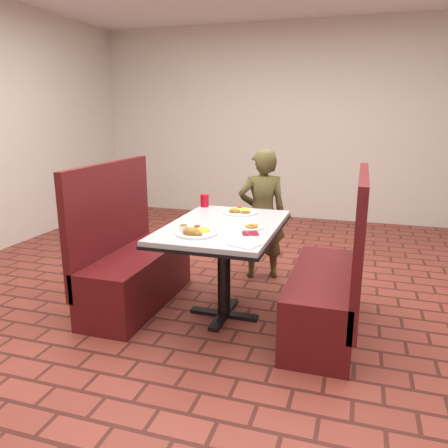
{
  "coord_description": "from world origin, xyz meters",
  "views": [
    {
      "loc": [
        0.95,
        -3.01,
        1.56
      ],
      "look_at": [
        0.0,
        0.0,
        0.75
      ],
      "focal_mm": 35.0,
      "sensor_mm": 36.0,
      "label": 1
    }
  ],
  "objects_px": {
    "booth_bench_left": "(132,266)",
    "red_tumbler": "(205,201)",
    "dining_table": "(224,236)",
    "booth_bench_right": "(330,289)",
    "far_dinner_plate": "(240,210)",
    "plantain_plate": "(252,227)",
    "diner_person": "(262,215)",
    "near_dinner_plate": "(195,230)"
  },
  "relations": [
    {
      "from": "dining_table",
      "to": "booth_bench_right",
      "type": "bearing_deg",
      "value": 0.0
    },
    {
      "from": "dining_table",
      "to": "plantain_plate",
      "type": "bearing_deg",
      "value": -14.63
    },
    {
      "from": "booth_bench_left",
      "to": "red_tumbler",
      "type": "height_order",
      "value": "booth_bench_left"
    },
    {
      "from": "booth_bench_right",
      "to": "red_tumbler",
      "type": "bearing_deg",
      "value": 154.81
    },
    {
      "from": "dining_table",
      "to": "diner_person",
      "type": "relative_size",
      "value": 0.98
    },
    {
      "from": "near_dinner_plate",
      "to": "red_tumbler",
      "type": "xyz_separation_m",
      "value": [
        -0.25,
        0.87,
        0.02
      ]
    },
    {
      "from": "booth_bench_left",
      "to": "far_dinner_plate",
      "type": "xyz_separation_m",
      "value": [
        0.82,
        0.38,
        0.45
      ]
    },
    {
      "from": "dining_table",
      "to": "plantain_plate",
      "type": "distance_m",
      "value": 0.26
    },
    {
      "from": "dining_table",
      "to": "red_tumbler",
      "type": "distance_m",
      "value": 0.66
    },
    {
      "from": "dining_table",
      "to": "near_dinner_plate",
      "type": "bearing_deg",
      "value": -107.04
    },
    {
      "from": "booth_bench_right",
      "to": "red_tumbler",
      "type": "distance_m",
      "value": 1.35
    },
    {
      "from": "plantain_plate",
      "to": "red_tumbler",
      "type": "height_order",
      "value": "red_tumbler"
    },
    {
      "from": "plantain_plate",
      "to": "red_tumbler",
      "type": "distance_m",
      "value": 0.84
    },
    {
      "from": "dining_table",
      "to": "red_tumbler",
      "type": "xyz_separation_m",
      "value": [
        -0.35,
        0.54,
        0.15
      ]
    },
    {
      "from": "booth_bench_left",
      "to": "diner_person",
      "type": "xyz_separation_m",
      "value": [
        0.88,
        0.93,
        0.29
      ]
    },
    {
      "from": "dining_table",
      "to": "plantain_plate",
      "type": "height_order",
      "value": "plantain_plate"
    },
    {
      "from": "booth_bench_left",
      "to": "far_dinner_plate",
      "type": "relative_size",
      "value": 4.31
    },
    {
      "from": "far_dinner_plate",
      "to": "red_tumbler",
      "type": "height_order",
      "value": "red_tumbler"
    },
    {
      "from": "booth_bench_right",
      "to": "dining_table",
      "type": "bearing_deg",
      "value": 180.0
    },
    {
      "from": "near_dinner_plate",
      "to": "plantain_plate",
      "type": "distance_m",
      "value": 0.43
    },
    {
      "from": "far_dinner_plate",
      "to": "diner_person",
      "type": "bearing_deg",
      "value": 82.95
    },
    {
      "from": "near_dinner_plate",
      "to": "dining_table",
      "type": "bearing_deg",
      "value": 72.96
    },
    {
      "from": "far_dinner_plate",
      "to": "plantain_plate",
      "type": "xyz_separation_m",
      "value": [
        0.21,
        -0.44,
        -0.02
      ]
    },
    {
      "from": "dining_table",
      "to": "near_dinner_plate",
      "type": "xyz_separation_m",
      "value": [
        -0.1,
        -0.33,
        0.13
      ]
    },
    {
      "from": "dining_table",
      "to": "booth_bench_left",
      "type": "relative_size",
      "value": 1.01
    },
    {
      "from": "booth_bench_left",
      "to": "plantain_plate",
      "type": "relative_size",
      "value": 7.49
    },
    {
      "from": "booth_bench_right",
      "to": "far_dinner_plate",
      "type": "distance_m",
      "value": 0.98
    },
    {
      "from": "plantain_plate",
      "to": "near_dinner_plate",
      "type": "bearing_deg",
      "value": -140.8
    },
    {
      "from": "dining_table",
      "to": "booth_bench_left",
      "type": "xyz_separation_m",
      "value": [
        -0.8,
        0.0,
        -0.32
      ]
    },
    {
      "from": "near_dinner_plate",
      "to": "red_tumbler",
      "type": "distance_m",
      "value": 0.91
    },
    {
      "from": "far_dinner_plate",
      "to": "red_tumbler",
      "type": "xyz_separation_m",
      "value": [
        -0.37,
        0.16,
        0.03
      ]
    },
    {
      "from": "red_tumbler",
      "to": "booth_bench_right",
      "type": "bearing_deg",
      "value": -25.19
    },
    {
      "from": "booth_bench_left",
      "to": "booth_bench_right",
      "type": "height_order",
      "value": "same"
    },
    {
      "from": "dining_table",
      "to": "diner_person",
      "type": "height_order",
      "value": "diner_person"
    },
    {
      "from": "booth_bench_left",
      "to": "plantain_plate",
      "type": "bearing_deg",
      "value": -3.36
    },
    {
      "from": "booth_bench_left",
      "to": "near_dinner_plate",
      "type": "bearing_deg",
      "value": -25.5
    },
    {
      "from": "dining_table",
      "to": "far_dinner_plate",
      "type": "xyz_separation_m",
      "value": [
        0.02,
        0.38,
        0.12
      ]
    },
    {
      "from": "booth_bench_right",
      "to": "plantain_plate",
      "type": "distance_m",
      "value": 0.71
    },
    {
      "from": "booth_bench_left",
      "to": "diner_person",
      "type": "distance_m",
      "value": 1.31
    },
    {
      "from": "dining_table",
      "to": "far_dinner_plate",
      "type": "height_order",
      "value": "far_dinner_plate"
    },
    {
      "from": "dining_table",
      "to": "far_dinner_plate",
      "type": "distance_m",
      "value": 0.4
    },
    {
      "from": "booth_bench_left",
      "to": "dining_table",
      "type": "bearing_deg",
      "value": 0.0
    }
  ]
}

